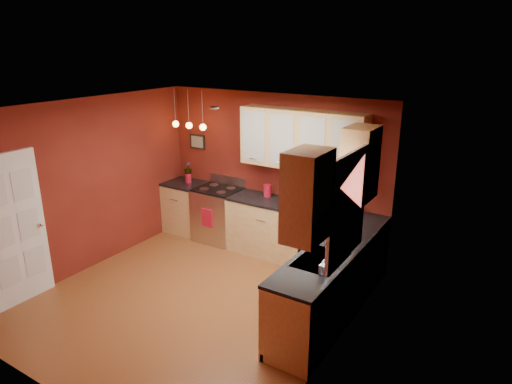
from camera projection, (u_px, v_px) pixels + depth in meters
The scene contains 27 objects.
floor at pixel (195, 300), 6.23m from camera, with size 4.20×4.20×0.00m, color brown.
ceiling at pixel (185, 109), 5.41m from camera, with size 4.00×4.20×0.02m, color white.
wall_back at pixel (273, 173), 7.51m from camera, with size 4.00×0.02×2.60m, color maroon.
wall_front at pixel (41, 280), 4.13m from camera, with size 4.00×0.02×2.60m, color maroon.
wall_left at pixel (87, 186), 6.83m from camera, with size 0.02×4.20×2.60m, color maroon.
wall_right at pixel (337, 247), 4.81m from camera, with size 0.02×4.20×2.60m, color maroon.
base_cabinets_back_left at pixel (186, 208), 8.37m from camera, with size 0.70×0.60×0.90m, color #EAC87D.
base_cabinets_back_right at pixel (303, 236), 7.17m from camera, with size 2.54×0.60×0.90m, color #EAC87D.
base_cabinets_right at pixel (324, 291), 5.60m from camera, with size 0.60×2.10×0.90m, color #EAC87D.
counter_back_left at pixel (185, 184), 8.22m from camera, with size 0.70×0.62×0.04m, color black.
counter_back_right at pixel (304, 208), 7.02m from camera, with size 2.54×0.62×0.04m, color black.
counter_right at pixel (326, 256), 5.45m from camera, with size 0.62×2.10×0.04m, color black.
gas_range at pixel (218, 214), 7.99m from camera, with size 0.76×0.64×1.11m.
dishwasher_front at pixel (316, 248), 6.75m from camera, with size 0.60×0.02×0.80m, color silver.
sink at pixel (321, 261), 5.33m from camera, with size 0.50×0.70×0.33m.
window at pixel (347, 203), 4.95m from camera, with size 0.06×1.02×1.22m.
door_left_wall at pixel (15, 230), 5.94m from camera, with size 0.12×0.82×2.05m.
upper_cabinets_back at pixel (302, 140), 6.86m from camera, with size 2.00×0.35×0.90m, color #EAC87D.
upper_cabinets_right at pixel (337, 178), 4.96m from camera, with size 0.35×1.95×0.90m, color #EAC87D.
wall_picture at pixel (198, 142), 8.17m from camera, with size 0.32×0.03×0.26m, color black.
pendant_lights at pixel (189, 125), 7.74m from camera, with size 0.71×0.11×0.66m.
red_canister at pixel (267, 191), 7.45m from camera, with size 0.13×0.13×0.20m.
red_vase at pixel (188, 178), 8.18m from camera, with size 0.11×0.11×0.17m, color #B31328.
flowers at pixel (188, 168), 8.13m from camera, with size 0.13×0.13×0.24m, color #B31328.
coffee_maker at pixel (343, 206), 6.70m from camera, with size 0.22×0.21×0.26m.
soap_pump at pixel (323, 267), 4.96m from camera, with size 0.08×0.08×0.17m, color white.
dish_towel at pixel (207, 218), 7.71m from camera, with size 0.23×0.02×0.32m, color #B31328.
Camera 1 is at (3.61, -4.17, 3.36)m, focal length 32.00 mm.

